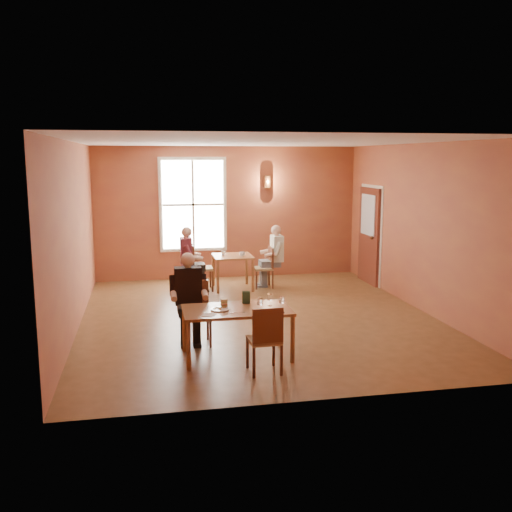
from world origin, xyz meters
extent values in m
cube|color=brown|center=(0.00, 0.00, 0.00)|extent=(6.00, 7.00, 0.01)
cube|color=brown|center=(0.00, 3.50, 1.50)|extent=(6.00, 0.04, 3.00)
cube|color=brown|center=(0.00, -3.50, 1.50)|extent=(6.00, 0.04, 3.00)
cube|color=brown|center=(-3.00, 0.00, 1.50)|extent=(0.04, 7.00, 3.00)
cube|color=brown|center=(3.00, 0.00, 1.50)|extent=(0.04, 7.00, 3.00)
cube|color=white|center=(0.00, 0.00, 3.00)|extent=(6.00, 7.00, 0.04)
cube|color=white|center=(-0.80, 3.45, 1.70)|extent=(1.36, 0.10, 1.96)
cube|color=maroon|center=(2.94, 2.30, 1.05)|extent=(0.12, 1.04, 2.10)
cylinder|color=brown|center=(0.90, 3.40, 2.20)|extent=(0.16, 0.16, 0.28)
cylinder|color=white|center=(-0.92, -1.91, 0.71)|extent=(0.28, 0.28, 0.03)
cube|color=tan|center=(-0.85, -1.79, 0.74)|extent=(0.09, 0.09, 0.10)
cube|color=#264731|center=(-0.51, -1.64, 0.78)|extent=(0.12, 0.08, 0.18)
cube|color=white|center=(-0.71, -2.11, 0.69)|extent=(0.20, 0.02, 0.00)
cube|color=silver|center=(-1.10, -2.14, 0.69)|extent=(0.22, 0.22, 0.01)
cube|color=black|center=(-0.16, -2.24, 0.70)|extent=(0.13, 0.06, 0.02)
imported|color=silver|center=(0.09, 2.14, 0.76)|extent=(0.14, 0.14, 0.09)
imported|color=silver|center=(-0.28, 2.36, 0.76)|extent=(0.12, 0.12, 0.09)
camera|label=1|loc=(-1.90, -9.39, 2.73)|focal=40.00mm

